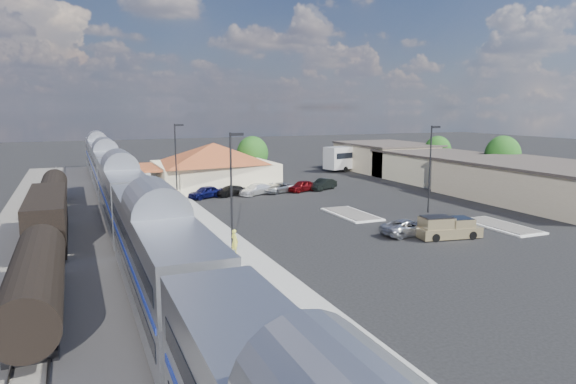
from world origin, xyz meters
name	(u,v)px	position (x,y,z in m)	size (l,w,h in m)	color
ground	(325,222)	(0.00, 0.00, 0.00)	(280.00, 280.00, 0.00)	black
railbed	(87,223)	(-21.00, 8.00, 0.06)	(16.00, 100.00, 0.12)	#4C4944
platform	(187,219)	(-12.00, 6.00, 0.09)	(5.50, 92.00, 0.18)	gray
passenger_train	(121,197)	(-18.00, 5.25, 2.87)	(3.00, 104.00, 5.55)	silver
freight_cars	(47,220)	(-24.00, 1.84, 1.93)	(2.80, 46.00, 4.00)	black
station_depot	(213,166)	(-4.56, 24.00, 3.13)	(18.35, 12.24, 6.20)	beige
buildings_east	(457,169)	(28.00, 14.28, 2.27)	(14.40, 51.40, 4.80)	#C6B28C
traffic_island_south	(351,214)	(4.00, 2.00, 0.10)	(3.30, 7.50, 0.21)	silver
traffic_island_north	(501,226)	(14.00, -8.00, 0.10)	(3.30, 7.50, 0.21)	silver
lamp_plat_s	(232,182)	(-10.90, -6.00, 5.34)	(1.08, 0.25, 9.00)	black
lamp_plat_n	(177,156)	(-10.90, 16.00, 5.34)	(1.08, 0.25, 9.00)	black
lamp_lot	(431,161)	(12.10, 0.00, 5.34)	(1.08, 0.25, 9.00)	black
tree_east_b	(503,155)	(34.00, 12.00, 4.22)	(4.94, 4.94, 6.96)	#382314
tree_east_c	(438,151)	(34.00, 26.00, 3.76)	(4.41, 4.41, 6.21)	#382314
tree_depot	(252,153)	(3.00, 30.00, 4.02)	(4.71, 4.71, 6.63)	#382314
pickup_truck	(449,228)	(6.81, -9.35, 0.87)	(5.54, 2.74, 1.83)	tan
suv	(409,227)	(4.28, -7.27, 0.69)	(2.30, 4.99, 1.39)	#AFB1B8
coach_bus	(357,156)	(24.00, 35.15, 2.43)	(13.44, 5.97, 4.22)	silver
person_a	(235,241)	(-11.22, -7.34, 1.08)	(0.66, 0.43, 1.80)	#D8D743
person_b	(171,207)	(-13.05, 8.38, 0.98)	(0.78, 0.61, 1.60)	silver
parked_car_a	(205,192)	(-7.37, 17.36, 0.75)	(1.76, 4.38, 1.49)	#0D0F42
parked_car_b	(230,191)	(-4.17, 17.66, 0.65)	(1.37, 3.94, 1.30)	black
parked_car_c	(255,189)	(-0.97, 17.36, 0.69)	(1.94, 4.78, 1.39)	white
parked_car_d	(278,188)	(2.23, 17.66, 0.64)	(2.13, 4.63, 1.29)	gray
parked_car_e	(302,186)	(5.43, 17.36, 0.73)	(1.73, 4.29, 1.46)	maroon
parked_car_f	(323,184)	(8.63, 17.66, 0.73)	(1.56, 4.46, 1.47)	black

